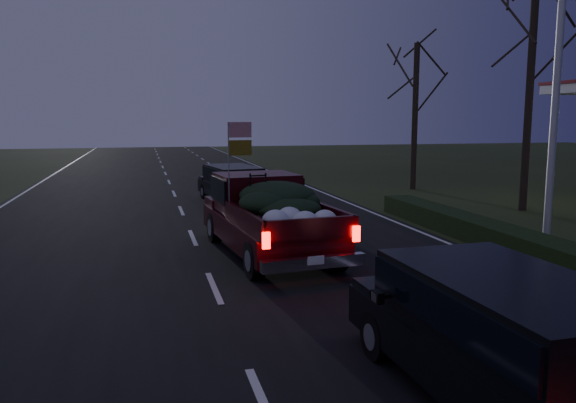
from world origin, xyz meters
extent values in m
plane|color=black|center=(0.00, 0.00, 0.00)|extent=(120.00, 120.00, 0.00)
cube|color=black|center=(0.00, 0.00, 0.01)|extent=(14.00, 120.00, 0.02)
cube|color=black|center=(7.80, 3.00, 0.30)|extent=(1.00, 10.00, 0.60)
cylinder|color=silver|center=(9.50, 2.00, 4.50)|extent=(0.20, 0.20, 9.00)
cylinder|color=black|center=(12.50, 7.00, 4.25)|extent=(0.28, 0.28, 8.50)
cylinder|color=black|center=(11.50, 14.00, 3.50)|extent=(0.28, 0.28, 7.00)
cube|color=#3D080E|center=(1.69, 2.60, 0.66)|extent=(2.68, 5.64, 0.60)
cube|color=#3D080E|center=(1.60, 3.58, 1.48)|extent=(2.18, 1.93, 0.98)
cube|color=black|center=(1.60, 3.58, 1.59)|extent=(2.27, 1.83, 0.60)
cube|color=#3D080E|center=(1.82, 1.18, 0.98)|extent=(2.30, 3.23, 0.07)
ellipsoid|color=black|center=(1.82, 1.73, 1.48)|extent=(1.92, 2.12, 0.66)
cylinder|color=gray|center=(0.71, 2.51, 2.24)|extent=(0.03, 0.03, 2.19)
cube|color=red|center=(1.00, 2.54, 3.15)|extent=(0.57, 0.07, 0.37)
cube|color=gold|center=(1.00, 2.54, 2.71)|extent=(0.57, 0.07, 0.37)
cube|color=black|center=(2.17, 11.80, 0.55)|extent=(2.39, 4.49, 0.53)
cube|color=black|center=(2.21, 11.58, 1.16)|extent=(2.11, 3.33, 0.71)
cube|color=black|center=(2.21, 11.58, 1.23)|extent=(2.19, 3.25, 0.43)
cube|color=black|center=(2.71, -5.44, 0.59)|extent=(2.00, 4.62, 0.57)
cube|color=black|center=(2.72, -5.68, 1.24)|extent=(1.86, 3.38, 0.76)
cube|color=black|center=(2.72, -5.68, 1.32)|extent=(1.96, 3.28, 0.46)
cube|color=black|center=(1.58, -4.56, 1.13)|extent=(0.10, 0.21, 0.15)
camera|label=1|loc=(-1.29, -11.03, 3.40)|focal=35.00mm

